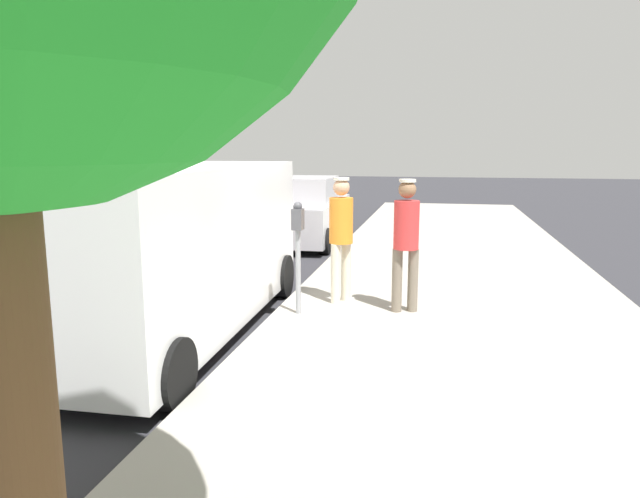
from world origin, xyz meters
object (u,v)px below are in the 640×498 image
object	(u,v)px
pedestrian_in_orange	(341,231)
traffic_light_corner	(160,116)
parking_meter_near	(298,239)
parked_sedan_ahead	(302,213)
pedestrian_in_red	(406,236)
parked_van	(169,245)

from	to	relation	value
pedestrian_in_orange	traffic_light_corner	xyz separation A→B (m)	(-8.80, 11.93, 2.32)
parking_meter_near	pedestrian_in_orange	size ratio (longest dim) A/B	0.84
parking_meter_near	parked_sedan_ahead	distance (m)	6.91
parking_meter_near	pedestrian_in_red	bearing A→B (deg)	15.92
pedestrian_in_red	pedestrian_in_orange	distance (m)	0.99
pedestrian_in_orange	parked_van	bearing A→B (deg)	-144.14
parked_van	parked_sedan_ahead	size ratio (longest dim) A/B	1.18
pedestrian_in_red	parked_sedan_ahead	world-z (taller)	pedestrian_in_red
pedestrian_in_red	traffic_light_corner	xyz separation A→B (m)	(-9.74, 12.24, 2.32)
parking_meter_near	pedestrian_in_orange	xyz separation A→B (m)	(0.46, 0.71, 0.02)
traffic_light_corner	parking_meter_near	bearing A→B (deg)	-56.60
pedestrian_in_orange	parked_van	distance (m)	2.42
parking_meter_near	parked_sedan_ahead	bearing A→B (deg)	103.06
parked_sedan_ahead	traffic_light_corner	size ratio (longest dim) A/B	0.85
parking_meter_near	parked_van	distance (m)	1.66
parking_meter_near	pedestrian_in_red	size ratio (longest dim) A/B	0.84
traffic_light_corner	pedestrian_in_red	bearing A→B (deg)	-51.49
parking_meter_near	traffic_light_corner	distance (m)	15.33
parking_meter_near	pedestrian_in_orange	distance (m)	0.85
pedestrian_in_red	parking_meter_near	bearing A→B (deg)	-164.08
parking_meter_near	traffic_light_corner	bearing A→B (deg)	123.40
pedestrian_in_red	pedestrian_in_orange	world-z (taller)	pedestrian_in_red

